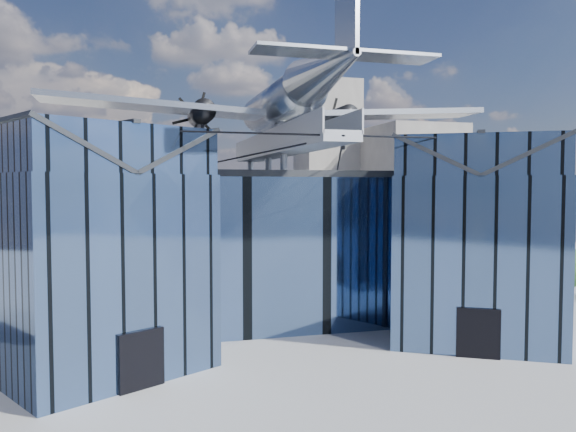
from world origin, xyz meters
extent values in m
plane|color=gray|center=(0.00, 0.00, 0.00)|extent=(120.00, 120.00, 0.00)
cube|color=#46618F|center=(0.00, 9.00, 4.75)|extent=(28.00, 14.00, 9.50)
cube|color=#23252A|center=(0.00, 9.00, 9.70)|extent=(28.00, 14.00, 0.40)
cube|color=#46618F|center=(-10.50, -1.00, 4.75)|extent=(11.79, 11.43, 9.50)
cube|color=#46618F|center=(-10.50, -1.00, 10.60)|extent=(11.56, 11.20, 2.20)
cube|color=#23252A|center=(-12.45, -2.12, 10.60)|extent=(7.98, 9.23, 2.40)
cube|color=#23252A|center=(-8.55, 0.12, 10.60)|extent=(7.98, 9.23, 2.40)
cube|color=#23252A|center=(-10.50, -1.00, 11.75)|extent=(4.30, 7.10, 0.18)
cube|color=black|center=(-8.48, -4.51, 1.30)|extent=(2.03, 1.32, 2.60)
cube|color=black|center=(-6.60, 1.25, 4.75)|extent=(0.34, 0.34, 9.50)
cube|color=#46618F|center=(10.50, -1.00, 4.75)|extent=(11.79, 11.43, 9.50)
cube|color=#46618F|center=(10.50, -1.00, 10.60)|extent=(11.56, 11.20, 2.20)
cube|color=#23252A|center=(8.55, 0.12, 10.60)|extent=(7.98, 9.23, 2.40)
cube|color=#23252A|center=(12.45, -2.12, 10.60)|extent=(7.98, 9.23, 2.40)
cube|color=#23252A|center=(10.50, -1.00, 11.75)|extent=(4.30, 7.10, 0.18)
cube|color=black|center=(8.48, -4.51, 1.30)|extent=(2.03, 1.32, 2.60)
cube|color=black|center=(6.60, 1.25, 4.75)|extent=(0.34, 0.34, 9.50)
cube|color=#9498A1|center=(0.00, 3.50, 11.10)|extent=(1.80, 21.00, 0.50)
cube|color=#9498A1|center=(-0.90, 3.50, 11.75)|extent=(0.08, 21.00, 1.10)
cube|color=#9498A1|center=(0.90, 3.50, 11.75)|extent=(0.08, 21.00, 1.10)
cylinder|color=#9498A1|center=(0.00, 13.00, 10.43)|extent=(0.44, 0.44, 1.35)
cylinder|color=#9498A1|center=(0.00, 7.00, 10.43)|extent=(0.44, 0.44, 1.35)
cylinder|color=#9498A1|center=(0.00, 3.00, 10.43)|extent=(0.44, 0.44, 1.35)
cylinder|color=#9498A1|center=(0.00, 4.00, 12.05)|extent=(0.70, 0.70, 1.40)
cylinder|color=black|center=(-5.25, -4.00, 11.40)|extent=(10.55, 6.08, 0.69)
cylinder|color=black|center=(5.25, -4.00, 11.40)|extent=(10.55, 6.08, 0.69)
cylinder|color=black|center=(-3.00, 1.50, 10.55)|extent=(6.09, 17.04, 1.19)
cylinder|color=black|center=(3.00, 1.50, 10.55)|extent=(6.09, 17.04, 1.19)
cylinder|color=#A6ACB3|center=(0.00, 4.00, 14.00)|extent=(2.50, 11.00, 2.50)
sphere|color=#A6ACB3|center=(0.00, 9.50, 14.00)|extent=(2.50, 2.50, 2.50)
cube|color=black|center=(0.00, 8.50, 14.69)|extent=(1.60, 1.40, 0.50)
cone|color=#A6ACB3|center=(0.00, -5.00, 14.30)|extent=(2.50, 7.00, 2.50)
cube|color=#A6ACB3|center=(0.00, -7.30, 15.90)|extent=(0.18, 2.40, 3.40)
cube|color=#A6ACB3|center=(0.00, -7.20, 14.50)|extent=(8.00, 1.80, 0.14)
cube|color=#A6ACB3|center=(-7.00, 5.00, 13.70)|extent=(14.00, 3.20, 1.08)
cylinder|color=black|center=(-4.60, 5.60, 13.45)|extent=(1.44, 3.20, 1.44)
cone|color=black|center=(-4.60, 7.40, 13.45)|extent=(0.70, 0.70, 0.70)
cube|color=black|center=(-4.60, 7.55, 13.45)|extent=(1.05, 0.06, 3.33)
cube|color=black|center=(-4.60, 7.55, 13.45)|extent=(2.53, 0.06, 2.53)
cube|color=black|center=(-4.60, 7.55, 13.45)|extent=(3.33, 0.06, 1.05)
cylinder|color=black|center=(-4.60, 5.00, 12.22)|extent=(0.24, 0.24, 1.75)
cube|color=#A6ACB3|center=(7.00, 5.00, 13.70)|extent=(14.00, 3.20, 1.08)
cylinder|color=black|center=(4.60, 5.60, 13.45)|extent=(1.44, 3.20, 1.44)
cone|color=black|center=(4.60, 7.40, 13.45)|extent=(0.70, 0.70, 0.70)
cube|color=black|center=(4.60, 7.55, 13.45)|extent=(1.05, 0.06, 3.33)
cube|color=black|center=(4.60, 7.55, 13.45)|extent=(2.53, 0.06, 2.53)
cube|color=black|center=(4.60, 7.55, 13.45)|extent=(3.33, 0.06, 1.05)
cylinder|color=black|center=(4.60, 5.00, 12.22)|extent=(0.24, 0.24, 1.75)
cube|color=gray|center=(32.00, 48.00, 9.00)|extent=(12.00, 14.00, 18.00)
cube|color=gray|center=(-20.00, 55.00, 7.00)|extent=(14.00, 10.00, 14.00)
cube|color=gray|center=(22.00, 58.00, 13.00)|extent=(9.00, 9.00, 26.00)
cylinder|color=black|center=(18.09, 1.16, 1.30)|extent=(0.41, 0.41, 2.61)
sphere|color=#224718|center=(18.09, 1.16, 3.63)|extent=(3.92, 3.92, 3.41)
camera|label=1|loc=(-8.65, -29.64, 8.92)|focal=35.00mm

